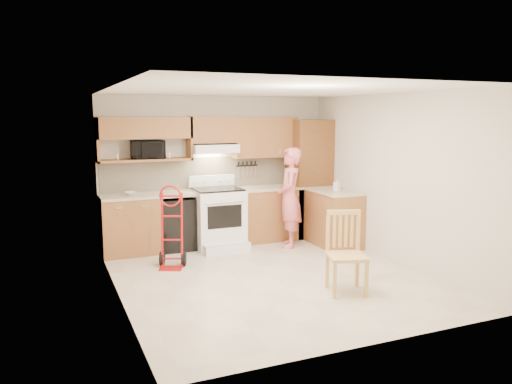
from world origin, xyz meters
TOP-DOWN VIEW (x-y plane):
  - floor at (0.00, 0.00)m, footprint 4.00×4.50m
  - ceiling at (0.00, 0.00)m, footprint 4.00×4.50m
  - wall_back at (0.00, 2.26)m, footprint 4.00×0.02m
  - wall_front at (0.00, -2.26)m, footprint 4.00×0.02m
  - wall_left at (-2.01, 0.00)m, footprint 0.02×4.50m
  - wall_right at (2.01, 0.00)m, footprint 0.02×4.50m
  - backsplash at (0.00, 2.23)m, footprint 3.92×0.03m
  - lower_cab_left at (-1.55, 1.95)m, footprint 0.90×0.60m
  - dishwasher at (-0.80, 1.95)m, footprint 0.60×0.60m
  - lower_cab_right at (0.83, 1.95)m, footprint 1.14×0.60m
  - countertop_left at (-1.25, 1.95)m, footprint 1.50×0.63m
  - countertop_right at (0.83, 1.95)m, footprint 1.14×0.63m
  - cab_return_right at (1.70, 1.15)m, footprint 0.60×1.00m
  - countertop_return at (1.70, 1.15)m, footprint 0.63×1.00m
  - pantry_tall at (1.65, 1.95)m, footprint 0.70×0.60m
  - upper_cab_left at (-1.25, 2.08)m, footprint 1.50×0.33m
  - upper_shelf_mw at (-1.25, 2.08)m, footprint 1.50×0.33m
  - upper_cab_center at (-0.12, 2.08)m, footprint 0.76×0.33m
  - upper_cab_right at (0.83, 2.08)m, footprint 1.14×0.33m
  - range_hood at (-0.12, 2.02)m, footprint 0.76×0.46m
  - knife_strip at (0.55, 2.21)m, footprint 0.40×0.05m
  - microwave at (-1.21, 2.08)m, footprint 0.55×0.39m
  - range at (-0.14, 1.73)m, footprint 0.80×1.05m
  - person at (0.97, 1.35)m, footprint 0.61×0.71m
  - hand_truck at (-1.13, 0.94)m, footprint 0.55×0.53m
  - dining_chair at (0.61, -0.92)m, footprint 0.58×0.61m
  - soap_bottle at (1.70, 1.07)m, footprint 0.13×0.13m
  - bowl at (-1.51, 1.95)m, footprint 0.24×0.24m

SIDE VIEW (x-z plane):
  - floor at x=0.00m, z-range -0.02..0.00m
  - dishwasher at x=-0.80m, z-range 0.00..0.85m
  - lower_cab_left at x=-1.55m, z-range 0.00..0.90m
  - lower_cab_right at x=0.83m, z-range 0.00..0.90m
  - cab_return_right at x=1.70m, z-range 0.00..0.90m
  - dining_chair at x=0.61m, z-range 0.00..1.00m
  - hand_truck at x=-1.13m, z-range 0.00..1.08m
  - range at x=-0.14m, z-range 0.00..1.17m
  - person at x=0.97m, z-range 0.00..1.66m
  - countertop_left at x=-1.25m, z-range 0.90..0.94m
  - countertop_right at x=0.83m, z-range 0.90..0.94m
  - countertop_return at x=1.70m, z-range 0.90..0.94m
  - bowl at x=-1.51m, z-range 0.94..0.99m
  - soap_bottle at x=1.70m, z-range 0.94..1.15m
  - pantry_tall at x=1.65m, z-range 0.00..2.10m
  - backsplash at x=0.00m, z-range 0.92..1.48m
  - knife_strip at x=0.55m, z-range 1.09..1.39m
  - wall_back at x=0.00m, z-range 0.00..2.50m
  - wall_front at x=0.00m, z-range 0.00..2.50m
  - wall_left at x=-2.01m, z-range 0.00..2.50m
  - wall_right at x=2.01m, z-range 0.00..2.50m
  - upper_shelf_mw at x=-1.25m, z-range 1.45..1.49m
  - range_hood at x=-0.12m, z-range 1.56..1.70m
  - microwave at x=-1.21m, z-range 1.49..1.78m
  - upper_cab_right at x=0.83m, z-range 1.45..2.15m
  - upper_cab_center at x=-0.12m, z-range 1.72..2.16m
  - upper_cab_left at x=-1.25m, z-range 1.81..2.15m
  - ceiling at x=0.00m, z-range 2.50..2.52m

